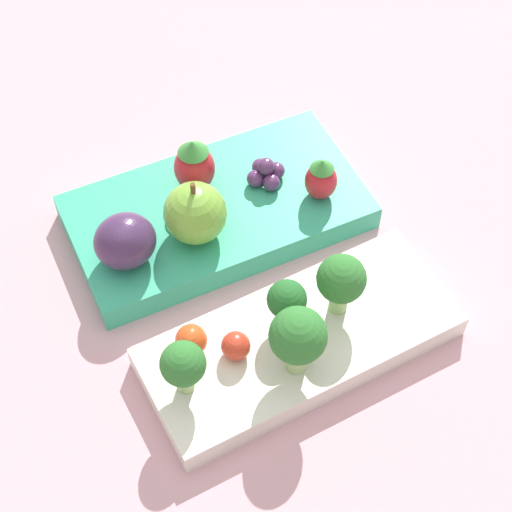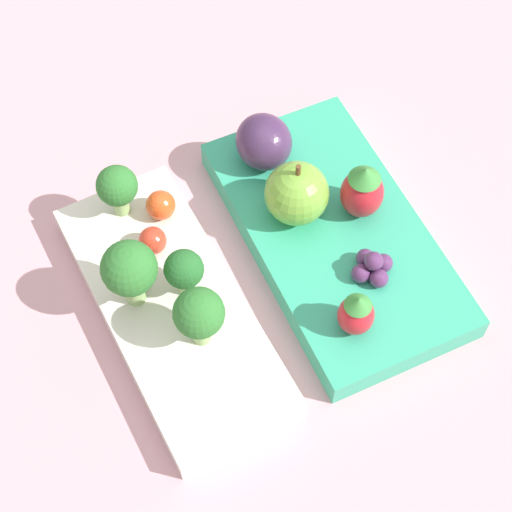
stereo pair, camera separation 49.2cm
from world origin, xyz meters
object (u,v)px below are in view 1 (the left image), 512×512
Objects in this scene: cherry_tomato_0 at (191,340)px; strawberry_1 at (194,165)px; broccoli_floret_1 at (183,365)px; broccoli_floret_3 at (293,339)px; bento_box_fruit at (217,212)px; broccoli_floret_0 at (341,280)px; strawberry_0 at (321,179)px; grape_cluster at (266,173)px; apple at (195,213)px; broccoli_floret_2 at (287,301)px; cherry_tomato_1 at (236,346)px; plum at (125,241)px; bento_box_savoury at (299,341)px.

strawberry_1 reaches higher than cherry_tomato_0.
broccoli_floret_3 reaches higher than broccoli_floret_1.
broccoli_floret_0 reaches higher than bento_box_fruit.
cherry_tomato_0 is 0.15m from strawberry_1.
strawberry_0 is (-0.08, 0.03, 0.03)m from bento_box_fruit.
strawberry_0 is 0.05m from grape_cluster.
bento_box_fruit is 0.05m from apple.
broccoli_floret_3 is 2.66× the size of cherry_tomato_0.
broccoli_floret_1 is at bearing 61.96° from apple.
broccoli_floret_2 is 0.87× the size of strawberry_1.
broccoli_floret_2 is at bearing 91.45° from strawberry_1.
broccoli_floret_1 is 0.07m from broccoli_floret_3.
bento_box_fruit is 4.72× the size of strawberry_1.
strawberry_1 reaches higher than broccoli_floret_1.
broccoli_floret_1 is 2.29× the size of cherry_tomato_1.
plum is (0.08, -0.10, -0.00)m from broccoli_floret_2.
cherry_tomato_1 is at bearing 55.03° from grape_cluster.
broccoli_floret_1 is (0.09, 0.14, 0.04)m from bento_box_fruit.
bento_box_fruit is 0.09m from plum.
broccoli_floret_1 reaches higher than bento_box_fruit.
bento_box_fruit is 5.99× the size of strawberry_0.
strawberry_1 reaches higher than bento_box_savoury.
strawberry_1 reaches higher than plum.
broccoli_floret_0 is 0.12m from broccoli_floret_1.
cherry_tomato_0 is (0.05, -0.05, -0.03)m from broccoli_floret_3.
cherry_tomato_0 is at bearing -39.74° from broccoli_floret_3.
strawberry_1 is at bearing -115.81° from cherry_tomato_0.
apple is (0.06, -0.11, -0.01)m from broccoli_floret_0.
grape_cluster is at bearing -133.82° from broccoli_floret_1.
cherry_tomato_0 is 0.16m from grape_cluster.
strawberry_1 is at bearing -150.57° from plum.
apple is at bearing -118.04° from broccoli_floret_1.
broccoli_floret_0 is 0.90× the size of broccoli_floret_3.
broccoli_floret_1 is at bearing 3.99° from broccoli_floret_0.
broccoli_floret_1 is 0.05m from cherry_tomato_1.
bento_box_fruit is at bearing -123.02° from cherry_tomato_0.
apple is at bearing 37.69° from bento_box_fruit.
broccoli_floret_1 is 0.13m from apple.
broccoli_floret_1 is 0.95× the size of strawberry_1.
broccoli_floret_1 is 0.19m from grape_cluster.
plum is (0.06, -0.14, -0.01)m from broccoli_floret_3.
grape_cluster is (-0.13, -0.02, -0.01)m from plum.
bento_box_fruit is 4.37× the size of broccoli_floret_0.
strawberry_1 is (0.08, -0.05, 0.01)m from strawberry_0.
broccoli_floret_3 is at bearing 68.42° from grape_cluster.
apple reaches higher than broccoli_floret_2.
broccoli_floret_0 is 0.13m from grape_cluster.
broccoli_floret_2 is 0.93× the size of plum.
apple reaches higher than bento_box_fruit.
bento_box_fruit is 3.92× the size of broccoli_floret_3.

